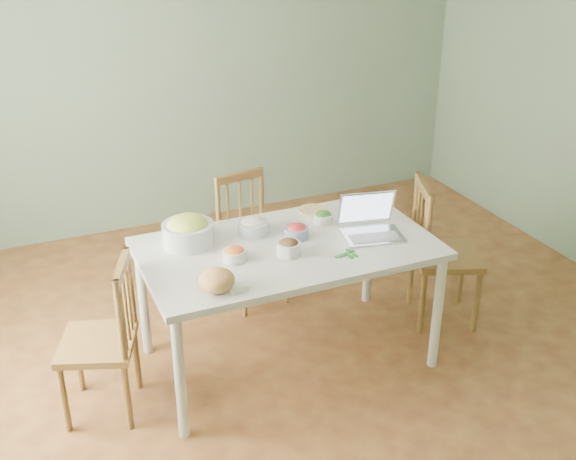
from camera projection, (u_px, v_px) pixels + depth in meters
name	position (u px, v px, depth m)	size (l,w,h in m)	color
floor	(319.00, 365.00, 4.50)	(5.00, 5.00, 0.00)	#532A15
wall_back	(194.00, 70.00, 5.98)	(5.00, 0.00, 2.70)	gray
dining_table	(288.00, 304.00, 4.39)	(1.74, 0.98, 0.82)	silver
chair_far	(253.00, 242.00, 5.03)	(0.41, 0.39, 0.94)	#583812
chair_left	(97.00, 340.00, 3.92)	(0.42, 0.40, 0.95)	#583812
chair_right	(447.00, 253.00, 4.79)	(0.45, 0.43, 1.02)	#583812
bread_boule	(217.00, 280.00, 3.71)	(0.19, 0.19, 0.12)	#B77944
butter_stick	(240.00, 290.00, 3.72)	(0.10, 0.03, 0.03)	#FAECCF
bowl_squash	(188.00, 230.00, 4.19)	(0.31, 0.31, 0.18)	gold
bowl_carrot	(235.00, 253.00, 4.03)	(0.14, 0.14, 0.08)	#D75A2E
bowl_onion	(253.00, 226.00, 4.33)	(0.19, 0.19, 0.10)	beige
bowl_mushroom	(289.00, 247.00, 4.09)	(0.14, 0.14, 0.09)	#3F2410
bowl_redpep	(296.00, 231.00, 4.29)	(0.15, 0.15, 0.09)	red
bowl_broccoli	(323.00, 217.00, 4.48)	(0.13, 0.13, 0.08)	#175014
flatbread	(313.00, 210.00, 4.65)	(0.19, 0.19, 0.02)	#E3C687
basil_bunch	(346.00, 254.00, 4.10)	(0.17, 0.17, 0.02)	#164718
laptop	(374.00, 219.00, 4.26)	(0.36, 0.31, 0.24)	silver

